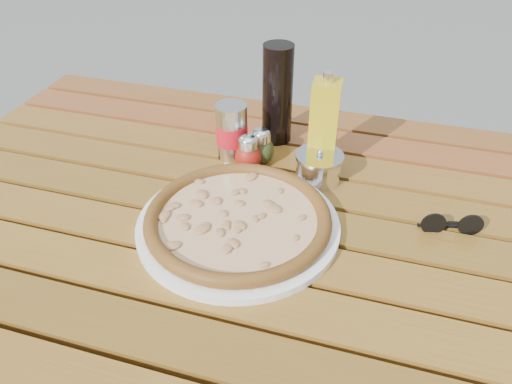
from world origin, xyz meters
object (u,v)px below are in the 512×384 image
(dark_bottle, at_px, (277,94))
(sunglasses, at_px, (451,225))
(pepper_shaker, at_px, (248,154))
(olive_oil_cruet, at_px, (324,126))
(plate, at_px, (238,225))
(table, at_px, (253,241))
(pizza, at_px, (238,218))
(soda_can, at_px, (232,132))
(parmesan_tin, at_px, (319,167))
(oregano_shaker, at_px, (261,147))

(dark_bottle, distance_m, sunglasses, 0.45)
(pepper_shaker, distance_m, olive_oil_cruet, 0.16)
(plate, xyz_separation_m, pepper_shaker, (-0.04, 0.19, 0.03))
(table, distance_m, plate, 0.10)
(table, height_order, dark_bottle, dark_bottle)
(pizza, distance_m, dark_bottle, 0.34)
(soda_can, bearing_deg, sunglasses, -15.93)
(plate, bearing_deg, sunglasses, 15.39)
(sunglasses, bearing_deg, table, 173.83)
(table, relative_size, pizza, 3.64)
(table, distance_m, parmesan_tin, 0.20)
(soda_can, bearing_deg, plate, -68.76)
(table, xyz_separation_m, pepper_shaker, (-0.05, 0.13, 0.11))
(pizza, bearing_deg, table, 78.71)
(pepper_shaker, relative_size, parmesan_tin, 0.67)
(table, height_order, sunglasses, sunglasses)
(sunglasses, bearing_deg, oregano_shaker, 149.13)
(pizza, relative_size, pepper_shaker, 4.69)
(oregano_shaker, distance_m, parmesan_tin, 0.13)
(olive_oil_cruet, bearing_deg, soda_can, -176.44)
(pizza, bearing_deg, plate, -165.96)
(plate, relative_size, pizza, 0.94)
(pepper_shaker, height_order, olive_oil_cruet, olive_oil_cruet)
(sunglasses, bearing_deg, soda_can, 150.54)
(table, relative_size, sunglasses, 12.75)
(dark_bottle, xyz_separation_m, parmesan_tin, (0.12, -0.13, -0.08))
(plate, relative_size, dark_bottle, 1.64)
(plate, distance_m, oregano_shaker, 0.22)
(pizza, xyz_separation_m, dark_bottle, (-0.02, 0.32, 0.09))
(plate, xyz_separation_m, dark_bottle, (-0.02, 0.32, 0.10))
(soda_can, bearing_deg, table, -60.21)
(table, height_order, pepper_shaker, pepper_shaker)
(parmesan_tin, relative_size, sunglasses, 1.12)
(soda_can, bearing_deg, pepper_shaker, -40.99)
(dark_bottle, bearing_deg, olive_oil_cruet, -35.54)
(table, xyz_separation_m, parmesan_tin, (0.10, 0.14, 0.11))
(table, bearing_deg, dark_bottle, 95.60)
(plate, relative_size, soda_can, 3.00)
(plate, bearing_deg, soda_can, 111.24)
(sunglasses, bearing_deg, dark_bottle, 135.67)
(olive_oil_cruet, distance_m, sunglasses, 0.31)
(oregano_shaker, relative_size, soda_can, 0.68)
(table, bearing_deg, pepper_shaker, 110.98)
(plate, distance_m, olive_oil_cruet, 0.28)
(pizza, bearing_deg, pepper_shaker, 102.01)
(table, distance_m, oregano_shaker, 0.20)
(soda_can, height_order, olive_oil_cruet, olive_oil_cruet)
(plate, height_order, dark_bottle, dark_bottle)
(sunglasses, bearing_deg, plate, -178.14)
(pizza, relative_size, dark_bottle, 1.75)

